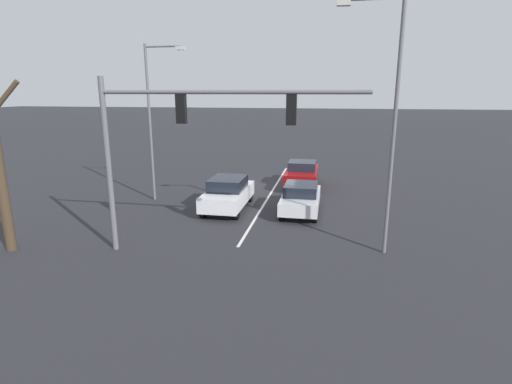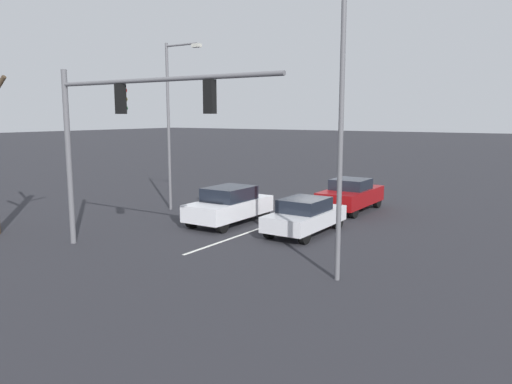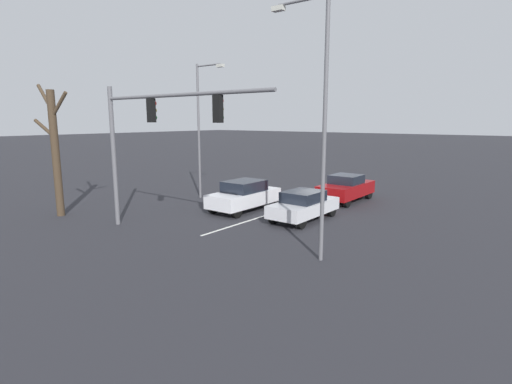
# 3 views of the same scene
# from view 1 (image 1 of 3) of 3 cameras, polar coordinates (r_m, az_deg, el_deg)

# --- Properties ---
(ground_plane) EXTENTS (240.00, 240.00, 0.00)m
(ground_plane) POSITION_cam_1_polar(r_m,az_deg,el_deg) (24.94, 2.78, 0.86)
(ground_plane) COLOR #28282D
(lane_stripe_left_divider) EXTENTS (0.12, 16.28, 0.01)m
(lane_stripe_left_divider) POSITION_cam_1_polar(r_m,az_deg,el_deg) (22.88, 2.04, -0.33)
(lane_stripe_left_divider) COLOR silver
(lane_stripe_left_divider) RESTS_ON ground_plane
(car_white_midlane_front) EXTENTS (1.84, 4.27, 1.61)m
(car_white_midlane_front) POSITION_cam_1_polar(r_m,az_deg,el_deg) (19.87, -4.03, -0.17)
(car_white_midlane_front) COLOR silver
(car_white_midlane_front) RESTS_ON ground_plane
(car_silver_leftlane_front) EXTENTS (1.75, 4.08, 1.43)m
(car_silver_leftlane_front) POSITION_cam_1_polar(r_m,az_deg,el_deg) (19.44, 6.43, -0.80)
(car_silver_leftlane_front) COLOR silver
(car_silver_leftlane_front) RESTS_ON ground_plane
(car_maroon_leftlane_second) EXTENTS (1.85, 4.29, 1.59)m
(car_maroon_leftlane_second) POSITION_cam_1_polar(r_m,az_deg,el_deg) (24.73, 6.60, 2.60)
(car_maroon_leftlane_second) COLOR maroon
(car_maroon_leftlane_second) RESTS_ON ground_plane
(traffic_signal_gantry) EXTENTS (9.01, 0.37, 6.24)m
(traffic_signal_gantry) POSITION_cam_1_polar(r_m,az_deg,el_deg) (13.80, -11.07, 8.72)
(traffic_signal_gantry) COLOR slate
(traffic_signal_gantry) RESTS_ON ground_plane
(street_lamp_right_shoulder) EXTENTS (2.14, 0.24, 8.05)m
(street_lamp_right_shoulder) POSITION_cam_1_polar(r_m,az_deg,el_deg) (21.69, -14.42, 10.92)
(street_lamp_right_shoulder) COLOR slate
(street_lamp_right_shoulder) RESTS_ON ground_plane
(street_lamp_left_shoulder) EXTENTS (2.17, 0.24, 8.75)m
(street_lamp_left_shoulder) POSITION_cam_1_polar(r_m,az_deg,el_deg) (14.40, 18.39, 10.69)
(street_lamp_left_shoulder) COLOR slate
(street_lamp_left_shoulder) RESTS_ON ground_plane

